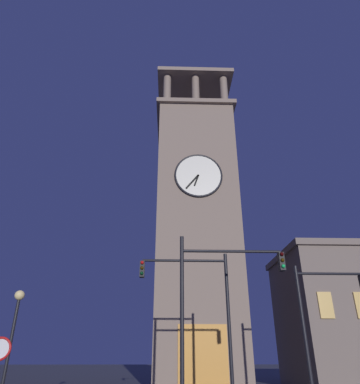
% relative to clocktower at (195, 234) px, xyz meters
% --- Properties ---
extents(clocktower, '(7.05, 9.44, 29.02)m').
position_rel_clocktower_xyz_m(clocktower, '(0.00, 0.00, 0.00)').
color(clocktower, gray).
rests_on(clocktower, ground_plane).
extents(traffic_signal_near, '(4.14, 0.41, 6.53)m').
position_rel_clocktower_xyz_m(traffic_signal_near, '(0.78, 12.36, -7.34)').
color(traffic_signal_near, black).
rests_on(traffic_signal_near, ground_plane).
extents(traffic_signal_mid, '(4.31, 0.41, 6.64)m').
position_rel_clocktower_xyz_m(traffic_signal_mid, '(0.40, 14.61, -7.37)').
color(traffic_signal_mid, black).
rests_on(traffic_signal_mid, ground_plane).
extents(traffic_signal_far, '(3.28, 0.41, 5.94)m').
position_rel_clocktower_xyz_m(traffic_signal_far, '(-4.75, 12.48, -7.78)').
color(traffic_signal_far, black).
rests_on(traffic_signal_far, ground_plane).
extents(street_lamp, '(0.44, 0.44, 4.81)m').
position_rel_clocktower_xyz_m(street_lamp, '(9.02, 12.12, -8.35)').
color(street_lamp, black).
rests_on(street_lamp, ground_plane).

